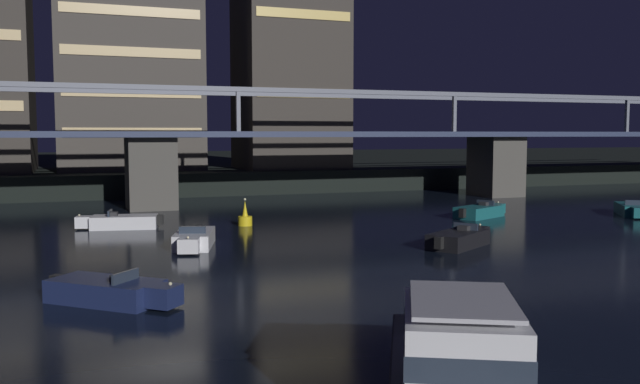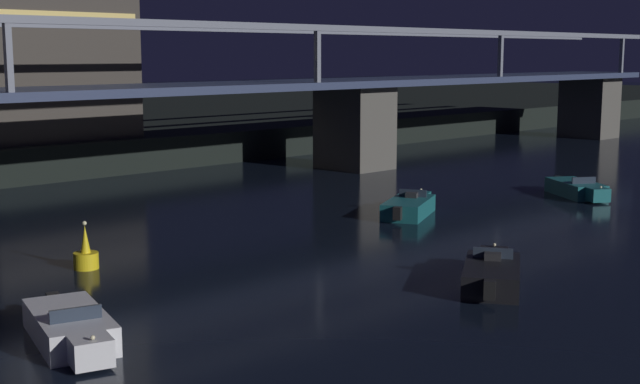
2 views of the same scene
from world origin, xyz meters
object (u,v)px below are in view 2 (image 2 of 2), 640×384
object	(u,v)px
speedboat_mid_left	(71,328)
speedboat_mid_center	(410,207)
speedboat_far_left	(492,274)
river_bridge	(156,116)
speedboat_near_right	(578,189)
channel_buoy	(86,256)

from	to	relation	value
speedboat_mid_left	speedboat_mid_center	world-z (taller)	same
speedboat_mid_left	speedboat_far_left	size ratio (longest dim) A/B	1.08
river_bridge	speedboat_near_right	distance (m)	23.33
speedboat_mid_left	speedboat_near_right	bearing A→B (deg)	5.08
river_bridge	speedboat_mid_left	distance (m)	25.27
speedboat_mid_left	speedboat_far_left	world-z (taller)	same
speedboat_far_left	channel_buoy	size ratio (longest dim) A/B	2.73
river_bridge	speedboat_mid_center	world-z (taller)	river_bridge
speedboat_mid_left	channel_buoy	distance (m)	8.36
speedboat_mid_left	speedboat_far_left	xyz separation A→B (m)	(12.97, -4.53, 0.00)
river_bridge	speedboat_mid_left	bearing A→B (deg)	-129.15
river_bridge	speedboat_far_left	xyz separation A→B (m)	(-2.79, -23.89, -3.92)
river_bridge	speedboat_near_right	size ratio (longest dim) A/B	21.05
speedboat_mid_left	channel_buoy	size ratio (longest dim) A/B	2.94
speedboat_mid_left	speedboat_mid_center	bearing A→B (deg)	15.16
river_bridge	speedboat_mid_left	xyz separation A→B (m)	(-15.76, -19.36, -3.92)
river_bridge	speedboat_mid_center	bearing A→B (deg)	-69.27
speedboat_near_right	channel_buoy	world-z (taller)	channel_buoy
channel_buoy	speedboat_mid_center	bearing A→B (deg)	-4.89
speedboat_mid_left	speedboat_far_left	bearing A→B (deg)	-19.25
channel_buoy	speedboat_near_right	bearing A→B (deg)	-8.88
speedboat_far_left	channel_buoy	distance (m)	14.42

